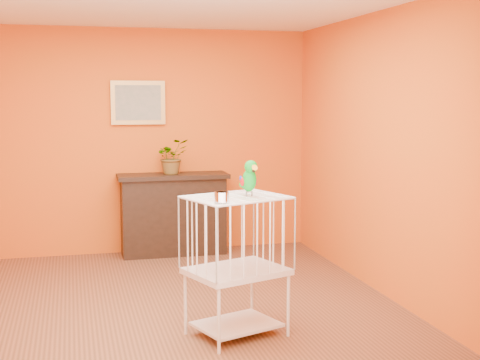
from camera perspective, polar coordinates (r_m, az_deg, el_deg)
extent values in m
plane|color=brown|center=(5.88, -6.20, -10.93)|extent=(4.50, 4.50, 0.00)
plane|color=#C45812|center=(7.85, -8.65, 3.26)|extent=(4.00, 0.00, 4.00)
plane|color=#C45812|center=(3.42, -1.15, -1.64)|extent=(4.00, 0.00, 4.00)
plane|color=#C45812|center=(6.22, 12.22, 2.17)|extent=(0.00, 4.50, 4.50)
plane|color=white|center=(5.65, -6.56, 15.02)|extent=(4.50, 4.50, 0.00)
cube|color=black|center=(7.78, -5.71, -3.09)|extent=(1.18, 0.39, 0.89)
cube|color=black|center=(7.71, -5.76, 0.34)|extent=(1.26, 0.45, 0.05)
cube|color=black|center=(7.61, -5.51, -3.32)|extent=(0.83, 0.02, 0.44)
cube|color=#542218|center=(7.72, -7.46, -3.94)|extent=(0.05, 0.18, 0.28)
cube|color=#2E4422|center=(7.73, -6.88, -3.92)|extent=(0.05, 0.18, 0.28)
cube|color=#542218|center=(7.74, -6.23, -3.89)|extent=(0.05, 0.18, 0.28)
cube|color=#2E4422|center=(7.75, -5.51, -3.86)|extent=(0.05, 0.18, 0.28)
cube|color=#542218|center=(7.77, -4.79, -3.83)|extent=(0.05, 0.18, 0.28)
imported|color=#26722D|center=(7.65, -5.78, 1.65)|extent=(0.47, 0.49, 0.31)
cube|color=#BA8B42|center=(7.80, -8.69, 6.54)|extent=(0.62, 0.03, 0.50)
cube|color=gray|center=(7.78, -8.68, 6.54)|extent=(0.52, 0.01, 0.40)
cube|color=silver|center=(5.24, -0.29, -12.21)|extent=(0.71, 0.63, 0.02)
cube|color=silver|center=(5.12, -0.29, -7.79)|extent=(0.84, 0.74, 0.04)
cube|color=silver|center=(5.00, -0.30, -1.50)|extent=(0.84, 0.74, 0.01)
cylinder|color=silver|center=(4.84, -1.82, -11.94)|extent=(0.03, 0.03, 0.48)
cylinder|color=silver|center=(5.18, 4.15, -10.65)|extent=(0.03, 0.03, 0.48)
cylinder|color=silver|center=(5.23, -4.68, -10.48)|extent=(0.03, 0.03, 0.48)
cylinder|color=silver|center=(5.55, 1.03, -9.41)|extent=(0.03, 0.03, 0.48)
cylinder|color=silver|center=(4.71, -1.58, -1.47)|extent=(0.11, 0.11, 0.07)
cylinder|color=#59544C|center=(5.02, 0.56, -1.21)|extent=(0.01, 0.01, 0.04)
cylinder|color=#59544C|center=(5.04, 1.02, -1.18)|extent=(0.01, 0.01, 0.04)
ellipsoid|color=#06931C|center=(5.02, 0.80, -0.03)|extent=(0.13, 0.17, 0.20)
ellipsoid|color=#06931C|center=(4.98, 0.94, 1.14)|extent=(0.11, 0.12, 0.10)
cone|color=orange|center=(4.93, 1.16, 0.97)|extent=(0.06, 0.07, 0.06)
cone|color=black|center=(4.95, 1.11, 0.78)|extent=(0.03, 0.03, 0.03)
sphere|color=black|center=(4.95, 0.67, 1.23)|extent=(0.01, 0.01, 0.01)
sphere|color=black|center=(4.97, 1.38, 1.26)|extent=(0.01, 0.01, 0.01)
ellipsoid|color=#A50C0C|center=(5.00, 0.18, -0.15)|extent=(0.03, 0.06, 0.07)
ellipsoid|color=navy|center=(5.05, 1.32, -0.08)|extent=(0.03, 0.06, 0.07)
cone|color=#06931C|center=(5.08, 0.49, -0.68)|extent=(0.08, 0.15, 0.11)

